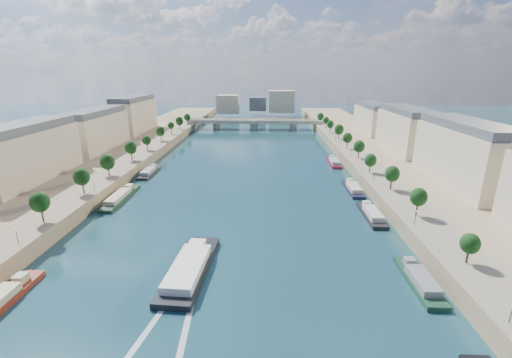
{
  "coord_description": "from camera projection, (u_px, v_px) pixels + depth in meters",
  "views": [
    {
      "loc": [
        10.03,
        -45.45,
        47.05
      ],
      "look_at": [
        5.84,
        86.45,
        5.0
      ],
      "focal_mm": 24.0,
      "sensor_mm": 36.0,
      "label": 1
    }
  ],
  "objects": [
    {
      "name": "lamps_right",
      "position": [
        361.0,
        162.0,
        153.91
      ],
      "size": [
        0.36,
        200.36,
        4.28
      ],
      "color": "black",
      "rests_on": "ground"
    },
    {
      "name": "wake",
      "position": [
        172.0,
        319.0,
        67.78
      ],
      "size": [
        10.75,
        26.02,
        0.04
      ],
      "color": "silver",
      "rests_on": "ground"
    },
    {
      "name": "trees_right",
      "position": [
        364.0,
        153.0,
        157.77
      ],
      "size": [
        4.8,
        268.8,
        8.26
      ],
      "color": "#382B1E",
      "rests_on": "ground"
    },
    {
      "name": "moored_barges_left",
      "position": [
        78.0,
        234.0,
        100.87
      ],
      "size": [
        5.0,
        154.66,
        3.6
      ],
      "color": "black",
      "rests_on": "ground"
    },
    {
      "name": "quay_right",
      "position": [
        407.0,
        177.0,
        150.16
      ],
      "size": [
        44.0,
        520.0,
        5.0
      ],
      "primitive_type": "cube",
      "color": "#9E8460",
      "rests_on": "ground"
    },
    {
      "name": "lamps_left",
      "position": [
        117.0,
        169.0,
        142.8
      ],
      "size": [
        0.36,
        200.36,
        4.28
      ],
      "color": "black",
      "rests_on": "ground"
    },
    {
      "name": "pave_right",
      "position": [
        373.0,
        171.0,
        149.84
      ],
      "size": [
        14.0,
        520.0,
        0.1
      ],
      "primitive_type": "cube",
      "color": "gray",
      "rests_on": "quay_right"
    },
    {
      "name": "ground",
      "position": [
        244.0,
        180.0,
        153.1
      ],
      "size": [
        700.0,
        700.0,
        0.0
      ],
      "primitive_type": "plane",
      "color": "#0C3237",
      "rests_on": "ground"
    },
    {
      "name": "buildings_left",
      "position": [
        67.0,
        138.0,
        162.11
      ],
      "size": [
        16.0,
        226.0,
        23.2
      ],
      "color": "beige",
      "rests_on": "ground"
    },
    {
      "name": "tour_barge",
      "position": [
        190.0,
        268.0,
        83.19
      ],
      "size": [
        10.32,
        30.31,
        4.05
      ],
      "rotation": [
        0.0,
        0.0,
        -0.06
      ],
      "color": "black",
      "rests_on": "ground"
    },
    {
      "name": "quay_left",
      "position": [
        85.0,
        174.0,
        154.52
      ],
      "size": [
        44.0,
        520.0,
        5.0
      ],
      "primitive_type": "cube",
      "color": "#9E8460",
      "rests_on": "ground"
    },
    {
      "name": "bridge",
      "position": [
        255.0,
        123.0,
        284.66
      ],
      "size": [
        112.0,
        12.0,
        8.15
      ],
      "color": "#C1B79E",
      "rests_on": "ground"
    },
    {
      "name": "moored_barges_right",
      "position": [
        377.0,
        222.0,
        109.27
      ],
      "size": [
        5.0,
        163.81,
        3.6
      ],
      "color": "black",
      "rests_on": "ground"
    },
    {
      "name": "pave_left",
      "position": [
        117.0,
        168.0,
        153.29
      ],
      "size": [
        14.0,
        520.0,
        0.1
      ],
      "primitive_type": "cube",
      "color": "gray",
      "rests_on": "quay_left"
    },
    {
      "name": "trees_left",
      "position": [
        122.0,
        156.0,
        153.49
      ],
      "size": [
        4.8,
        268.8,
        8.26
      ],
      "color": "#382B1E",
      "rests_on": "ground"
    },
    {
      "name": "buildings_right",
      "position": [
        430.0,
        140.0,
        156.96
      ],
      "size": [
        16.0,
        226.0,
        23.2
      ],
      "color": "beige",
      "rests_on": "ground"
    },
    {
      "name": "skyline",
      "position": [
        261.0,
        103.0,
        357.61
      ],
      "size": [
        79.0,
        42.0,
        22.0
      ],
      "color": "beige",
      "rests_on": "ground"
    }
  ]
}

